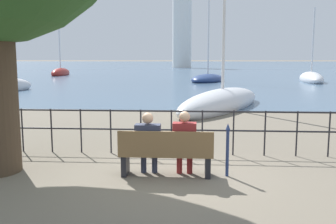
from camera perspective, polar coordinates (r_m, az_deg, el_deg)
ground_plane at (r=7.31m, az=-0.28°, el=-9.61°), size 1000.00×1000.00×0.00m
harbor_water at (r=166.12m, az=3.85°, el=7.35°), size 600.00×300.00×0.01m
park_bench at (r=7.13m, az=-0.32°, el=-6.46°), size 1.79×0.45×0.90m
seated_person_left at (r=7.18m, az=-3.05°, el=-4.38°), size 0.48×0.35×1.22m
seated_person_right at (r=7.13m, az=2.53°, el=-4.36°), size 0.45×0.35×1.25m
promenade_railing at (r=8.73m, az=0.52°, el=-1.99°), size 15.87×0.04×1.05m
closed_umbrella at (r=7.20m, az=9.06°, el=-5.27°), size 0.09×0.09×1.03m
sailboat_1 at (r=38.97m, az=20.96°, el=4.76°), size 2.91×7.80×7.45m
sailboat_2 at (r=17.01m, az=8.28°, el=1.63°), size 5.18×8.33×12.60m
sailboat_3 at (r=52.31m, az=-16.04°, el=5.74°), size 1.96×6.38×8.96m
sailboat_4 at (r=36.79m, az=6.09°, el=5.06°), size 4.58×6.29×11.35m
harbor_lighthouse at (r=93.11m, az=2.14°, el=12.70°), size 4.61×4.61×20.76m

